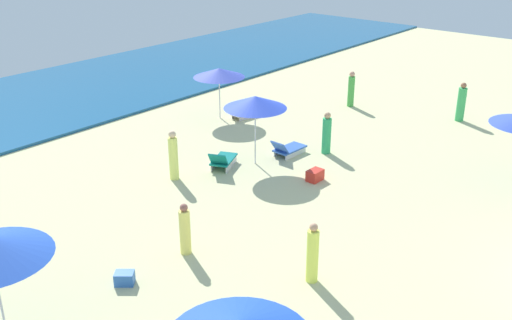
# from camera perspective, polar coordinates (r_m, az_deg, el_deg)

# --- Properties ---
(ocean) EXTENTS (60.00, 10.36, 0.12)m
(ocean) POSITION_cam_1_polar(r_m,az_deg,el_deg) (30.91, -19.81, 5.52)
(ocean) COLOR #1A5787
(ocean) RESTS_ON ground_plane
(umbrella_0) EXTENTS (2.25, 2.25, 2.56)m
(umbrella_0) POSITION_cam_1_polar(r_m,az_deg,el_deg) (20.91, -0.07, 5.58)
(umbrella_0) COLOR silver
(umbrella_0) RESTS_ON ground_plane
(lounge_chair_0_0) EXTENTS (1.55, 1.17, 0.76)m
(lounge_chair_0_0) POSITION_cam_1_polar(r_m,az_deg,el_deg) (21.28, -3.23, -0.03)
(lounge_chair_0_0) COLOR silver
(lounge_chair_0_0) RESTS_ON ground_plane
(lounge_chair_0_1) EXTENTS (1.47, 0.73, 0.69)m
(lounge_chair_0_1) POSITION_cam_1_polar(r_m,az_deg,el_deg) (22.41, 3.08, 1.07)
(lounge_chair_0_1) COLOR silver
(lounge_chair_0_1) RESTS_ON ground_plane
(umbrella_2) EXTENTS (2.26, 2.26, 2.26)m
(umbrella_2) POSITION_cam_1_polar(r_m,az_deg,el_deg) (26.04, -3.58, 8.37)
(umbrella_2) COLOR silver
(umbrella_2) RESTS_ON ground_plane
(lounge_chair_2_0) EXTENTS (1.40, 0.72, 0.67)m
(lounge_chair_2_0) POSITION_cam_1_polar(r_m,az_deg,el_deg) (26.50, -1.26, 4.53)
(lounge_chair_2_0) COLOR silver
(lounge_chair_2_0) RESTS_ON ground_plane
(beachgoer_1) EXTENTS (0.45, 0.45, 1.63)m
(beachgoer_1) POSITION_cam_1_polar(r_m,az_deg,el_deg) (22.55, 6.80, 2.50)
(beachgoer_1) COLOR #2FAA63
(beachgoer_1) RESTS_ON ground_plane
(beachgoer_3) EXTENTS (0.37, 0.37, 1.76)m
(beachgoer_3) POSITION_cam_1_polar(r_m,az_deg,el_deg) (20.36, -7.94, 0.38)
(beachgoer_3) COLOR #ECF674
(beachgoer_3) RESTS_ON ground_plane
(beachgoer_4) EXTENTS (0.43, 0.43, 1.68)m
(beachgoer_4) POSITION_cam_1_polar(r_m,az_deg,el_deg) (28.36, 9.13, 6.71)
(beachgoer_4) COLOR green
(beachgoer_4) RESTS_ON ground_plane
(beachgoer_5) EXTENTS (0.43, 0.43, 1.72)m
(beachgoer_5) POSITION_cam_1_polar(r_m,az_deg,el_deg) (27.49, 19.12, 5.19)
(beachgoer_5) COLOR #3EB460
(beachgoer_5) RESTS_ON ground_plane
(beachgoer_6) EXTENTS (0.41, 0.41, 1.47)m
(beachgoer_6) POSITION_cam_1_polar(r_m,az_deg,el_deg) (16.00, -6.84, -6.71)
(beachgoer_6) COLOR #F2E56C
(beachgoer_6) RESTS_ON ground_plane
(beachgoer_7) EXTENTS (0.42, 0.42, 1.62)m
(beachgoer_7) POSITION_cam_1_polar(r_m,az_deg,el_deg) (14.79, 5.45, -9.00)
(beachgoer_7) COLOR #E8F75D
(beachgoer_7) RESTS_ON ground_plane
(cooler_box_0) EXTENTS (0.58, 0.41, 0.38)m
(cooler_box_0) POSITION_cam_1_polar(r_m,az_deg,el_deg) (20.39, 5.69, -1.47)
(cooler_box_0) COLOR red
(cooler_box_0) RESTS_ON ground_plane
(cooler_box_1) EXTENTS (0.56, 0.58, 0.33)m
(cooler_box_1) POSITION_cam_1_polar(r_m,az_deg,el_deg) (15.28, -12.52, -11.03)
(cooler_box_1) COLOR #3065B8
(cooler_box_1) RESTS_ON ground_plane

